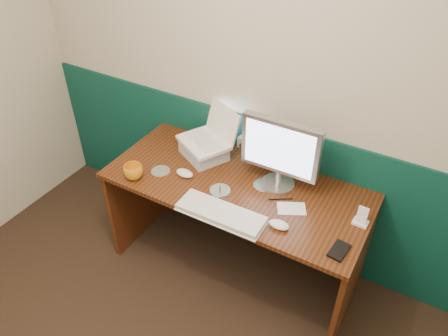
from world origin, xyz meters
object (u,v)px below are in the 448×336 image
Objects in this scene: desk at (235,228)px; camcorder at (247,149)px; mug at (133,172)px; laptop at (203,127)px; monitor at (281,153)px; keyboard at (221,214)px.

camcorder is (-0.05, 0.23, 0.48)m from desk.
camcorder is at bearing 103.17° from desk.
camcorder is at bearing 43.25° from mug.
monitor is at bearing 24.29° from laptop.
camcorder is at bearing 43.85° from laptop.
desk is 7.89× the size of camcorder.
laptop is 0.61m from keyboard.
laptop reaches higher than mug.
mug is (-0.57, -0.26, 0.42)m from desk.
laptop is at bearing 58.75° from mug.
mug reaches higher than keyboard.
monitor is 3.98× the size of mug.
monitor reaches higher than laptop.
laptop reaches higher than desk.
monitor is 0.89m from mug.
mug is (-0.25, -0.41, -0.18)m from laptop.
keyboard is 0.53m from camcorder.
laptop is 0.51m from mug.
mug is (-0.79, -0.38, -0.19)m from monitor.
desk is at bearing 3.09° from laptop.
monitor is (0.22, 0.12, 0.61)m from desk.
desk is at bearing 100.86° from keyboard.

